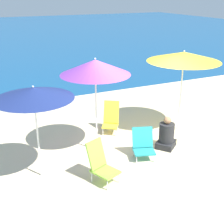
# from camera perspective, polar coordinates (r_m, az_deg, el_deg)

# --- Properties ---
(ground_plane) EXTENTS (60.00, 60.00, 0.00)m
(ground_plane) POSITION_cam_1_polar(r_m,az_deg,el_deg) (7.67, 7.38, -7.92)
(ground_plane) COLOR beige
(sea_water) EXTENTS (60.00, 40.00, 0.01)m
(sea_water) POSITION_cam_1_polar(r_m,az_deg,el_deg) (31.15, -18.81, 13.39)
(sea_water) COLOR navy
(sea_water) RESTS_ON ground
(beach_umbrella_purple) EXTENTS (1.62, 1.62, 2.32)m
(beach_umbrella_purple) POSITION_cam_1_polar(r_m,az_deg,el_deg) (7.11, -3.08, 8.18)
(beach_umbrella_purple) COLOR white
(beach_umbrella_purple) RESTS_ON ground
(beach_umbrella_navy) EXTENTS (1.59, 1.59, 2.01)m
(beach_umbrella_navy) POSITION_cam_1_polar(r_m,az_deg,el_deg) (6.26, -14.15, 3.33)
(beach_umbrella_navy) COLOR white
(beach_umbrella_navy) RESTS_ON ground
(beach_umbrella_yellow) EXTENTS (1.97, 1.97, 2.26)m
(beach_umbrella_yellow) POSITION_cam_1_polar(r_m,az_deg,el_deg) (8.60, 13.00, 9.83)
(beach_umbrella_yellow) COLOR white
(beach_umbrella_yellow) RESTS_ON ground
(beach_chair_teal) EXTENTS (0.63, 0.64, 0.71)m
(beach_chair_teal) POSITION_cam_1_polar(r_m,az_deg,el_deg) (7.44, 5.72, -5.81)
(beach_chair_teal) COLOR silver
(beach_chair_teal) RESTS_ON ground
(beach_chair_lime) EXTENTS (0.63, 0.74, 0.86)m
(beach_chair_lime) POSITION_cam_1_polar(r_m,az_deg,el_deg) (6.51, -2.10, -9.24)
(beach_chair_lime) COLOR silver
(beach_chair_lime) RESTS_ON ground
(beach_chair_yellow) EXTENTS (0.65, 0.69, 0.86)m
(beach_chair_yellow) POSITION_cam_1_polar(r_m,az_deg,el_deg) (8.70, -0.20, -1.03)
(beach_chair_yellow) COLOR silver
(beach_chair_yellow) RESTS_ON ground
(person_seated_near) EXTENTS (0.65, 0.63, 0.83)m
(person_seated_near) POSITION_cam_1_polar(r_m,az_deg,el_deg) (7.97, 9.92, -4.25)
(person_seated_near) COLOR #262628
(person_seated_near) RESTS_ON ground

